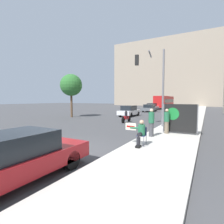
{
  "coord_description": "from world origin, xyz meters",
  "views": [
    {
      "loc": [
        5.78,
        -5.68,
        2.36
      ],
      "look_at": [
        0.68,
        3.63,
        1.59
      ],
      "focal_mm": 28.0,
      "sensor_mm": 36.0,
      "label": 1
    }
  ],
  "objects_px": {
    "seated_protester": "(140,132)",
    "pedestrian_behind": "(167,121)",
    "car_on_road_distant": "(152,107)",
    "car_on_road_midblock": "(149,108)",
    "motorcycle_on_road": "(126,117)",
    "jogger_on_sidewalk": "(151,122)",
    "car_on_road_nearest": "(129,111)",
    "street_tree_near_curb": "(71,85)",
    "city_bus_on_road": "(164,101)",
    "protest_banner": "(180,118)",
    "parked_car_curbside": "(15,157)",
    "traffic_light_pole": "(154,76)"
  },
  "relations": [
    {
      "from": "seated_protester",
      "to": "pedestrian_behind",
      "type": "relative_size",
      "value": 0.77
    },
    {
      "from": "car_on_road_distant",
      "to": "car_on_road_midblock",
      "type": "bearing_deg",
      "value": -79.74
    },
    {
      "from": "seated_protester",
      "to": "motorcycle_on_road",
      "type": "bearing_deg",
      "value": 105.82
    },
    {
      "from": "jogger_on_sidewalk",
      "to": "car_on_road_distant",
      "type": "distance_m",
      "value": 28.58
    },
    {
      "from": "seated_protester",
      "to": "car_on_road_nearest",
      "type": "xyz_separation_m",
      "value": [
        -6.83,
        14.64,
        -0.07
      ]
    },
    {
      "from": "seated_protester",
      "to": "street_tree_near_curb",
      "type": "height_order",
      "value": "street_tree_near_curb"
    },
    {
      "from": "city_bus_on_road",
      "to": "street_tree_near_curb",
      "type": "distance_m",
      "value": 29.46
    },
    {
      "from": "jogger_on_sidewalk",
      "to": "car_on_road_nearest",
      "type": "bearing_deg",
      "value": -40.01
    },
    {
      "from": "car_on_road_midblock",
      "to": "street_tree_near_curb",
      "type": "height_order",
      "value": "street_tree_near_curb"
    },
    {
      "from": "jogger_on_sidewalk",
      "to": "motorcycle_on_road",
      "type": "height_order",
      "value": "jogger_on_sidewalk"
    },
    {
      "from": "pedestrian_behind",
      "to": "car_on_road_distant",
      "type": "xyz_separation_m",
      "value": [
        -8.34,
        26.1,
        -0.2
      ]
    },
    {
      "from": "seated_protester",
      "to": "pedestrian_behind",
      "type": "height_order",
      "value": "pedestrian_behind"
    },
    {
      "from": "car_on_road_midblock",
      "to": "city_bus_on_road",
      "type": "bearing_deg",
      "value": 90.6
    },
    {
      "from": "protest_banner",
      "to": "car_on_road_nearest",
      "type": "distance_m",
      "value": 13.38
    },
    {
      "from": "parked_car_curbside",
      "to": "car_on_road_midblock",
      "type": "distance_m",
      "value": 30.15
    },
    {
      "from": "seated_protester",
      "to": "motorcycle_on_road",
      "type": "distance_m",
      "value": 9.65
    },
    {
      "from": "car_on_road_distant",
      "to": "seated_protester",
      "type": "bearing_deg",
      "value": -75.22
    },
    {
      "from": "city_bus_on_road",
      "to": "traffic_light_pole",
      "type": "bearing_deg",
      "value": -79.55
    },
    {
      "from": "pedestrian_behind",
      "to": "street_tree_near_curb",
      "type": "bearing_deg",
      "value": -0.44
    },
    {
      "from": "car_on_road_midblock",
      "to": "city_bus_on_road",
      "type": "distance_m",
      "value": 13.76
    },
    {
      "from": "car_on_road_distant",
      "to": "pedestrian_behind",
      "type": "bearing_deg",
      "value": -72.28
    },
    {
      "from": "car_on_road_midblock",
      "to": "car_on_road_distant",
      "type": "relative_size",
      "value": 0.98
    },
    {
      "from": "jogger_on_sidewalk",
      "to": "motorcycle_on_road",
      "type": "distance_m",
      "value": 7.6
    },
    {
      "from": "city_bus_on_road",
      "to": "jogger_on_sidewalk",
      "type": "bearing_deg",
      "value": -79.11
    },
    {
      "from": "pedestrian_behind",
      "to": "motorcycle_on_road",
      "type": "height_order",
      "value": "pedestrian_behind"
    },
    {
      "from": "city_bus_on_road",
      "to": "car_on_road_nearest",
      "type": "bearing_deg",
      "value": -89.32
    },
    {
      "from": "motorcycle_on_road",
      "to": "city_bus_on_road",
      "type": "bearing_deg",
      "value": 94.89
    },
    {
      "from": "car_on_road_nearest",
      "to": "jogger_on_sidewalk",
      "type": "bearing_deg",
      "value": -61.52
    },
    {
      "from": "car_on_road_distant",
      "to": "protest_banner",
      "type": "bearing_deg",
      "value": -70.63
    },
    {
      "from": "protest_banner",
      "to": "car_on_road_midblock",
      "type": "xyz_separation_m",
      "value": [
        -8.19,
        20.86,
        -0.45
      ]
    },
    {
      "from": "city_bus_on_road",
      "to": "parked_car_curbside",
      "type": "bearing_deg",
      "value": -83.35
    },
    {
      "from": "street_tree_near_curb",
      "to": "car_on_road_distant",
      "type": "bearing_deg",
      "value": 75.65
    },
    {
      "from": "pedestrian_behind",
      "to": "car_on_road_midblock",
      "type": "height_order",
      "value": "pedestrian_behind"
    },
    {
      "from": "parked_car_curbside",
      "to": "car_on_road_midblock",
      "type": "bearing_deg",
      "value": 99.4
    },
    {
      "from": "protest_banner",
      "to": "car_on_road_midblock",
      "type": "height_order",
      "value": "protest_banner"
    },
    {
      "from": "car_on_road_nearest",
      "to": "city_bus_on_road",
      "type": "xyz_separation_m",
      "value": [
        -0.28,
        23.89,
        1.08
      ]
    },
    {
      "from": "protest_banner",
      "to": "car_on_road_midblock",
      "type": "relative_size",
      "value": 0.45
    },
    {
      "from": "parked_car_curbside",
      "to": "street_tree_near_curb",
      "type": "bearing_deg",
      "value": 126.74
    },
    {
      "from": "pedestrian_behind",
      "to": "protest_banner",
      "type": "distance_m",
      "value": 0.81
    },
    {
      "from": "protest_banner",
      "to": "parked_car_curbside",
      "type": "xyz_separation_m",
      "value": [
        -3.26,
        -8.88,
        -0.44
      ]
    },
    {
      "from": "protest_banner",
      "to": "motorcycle_on_road",
      "type": "height_order",
      "value": "protest_banner"
    },
    {
      "from": "traffic_light_pole",
      "to": "car_on_road_midblock",
      "type": "distance_m",
      "value": 19.56
    },
    {
      "from": "traffic_light_pole",
      "to": "motorcycle_on_road",
      "type": "distance_m",
      "value": 5.41
    },
    {
      "from": "car_on_road_midblock",
      "to": "street_tree_near_curb",
      "type": "distance_m",
      "value": 16.59
    },
    {
      "from": "car_on_road_midblock",
      "to": "city_bus_on_road",
      "type": "height_order",
      "value": "city_bus_on_road"
    },
    {
      "from": "city_bus_on_road",
      "to": "street_tree_near_curb",
      "type": "relative_size",
      "value": 2.19
    },
    {
      "from": "seated_protester",
      "to": "protest_banner",
      "type": "height_order",
      "value": "protest_banner"
    },
    {
      "from": "motorcycle_on_road",
      "to": "pedestrian_behind",
      "type": "bearing_deg",
      "value": -43.62
    },
    {
      "from": "car_on_road_nearest",
      "to": "car_on_road_midblock",
      "type": "distance_m",
      "value": 10.18
    },
    {
      "from": "parked_car_curbside",
      "to": "motorcycle_on_road",
      "type": "relative_size",
      "value": 2.12
    }
  ]
}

